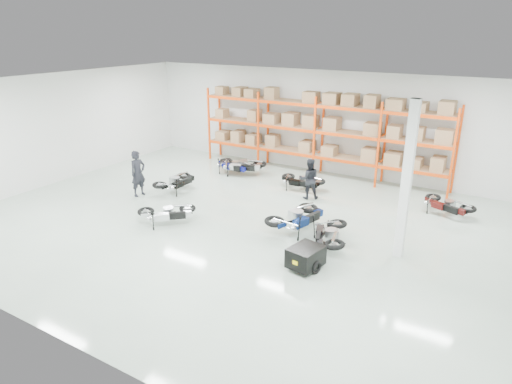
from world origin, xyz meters
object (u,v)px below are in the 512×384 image
Objects in this scene: moto_touring_right at (329,230)px; moto_back_c at (301,178)px; person_back at (309,179)px; person_left at (138,173)px; moto_black_far_left at (176,179)px; moto_back_d at (447,202)px; moto_blue_centre at (298,214)px; moto_back_a at (234,163)px; moto_back_b at (242,162)px; trailer at (306,257)px; moto_silver_left at (167,210)px.

moto_touring_right is 1.09× the size of moto_back_c.
person_left is at bearing -2.18° from person_back.
moto_black_far_left is 1.05× the size of moto_back_c.
moto_touring_right reaches higher than moto_back_d.
person_back reaches higher than moto_blue_centre.
person_left is (-5.15, -3.82, 0.40)m from moto_back_c.
moto_blue_centre is at bearing -118.69° from moto_back_a.
moto_back_a reaches higher than moto_back_d.
moto_back_b reaches higher than moto_touring_right.
trailer is 0.89× the size of person_left.
trailer is at bearing 136.15° from moto_blue_centre.
moto_back_c is (2.35, 5.37, -0.01)m from moto_silver_left.
person_left reaches higher than person_back.
person_left is (-1.97, -4.32, 0.33)m from moto_back_b.
person_left is at bearing 16.71° from moto_blue_centre.
moto_back_d is at bearing -160.41° from moto_black_far_left.
moto_silver_left is 0.93× the size of person_left.
moto_blue_centre is at bearing -109.05° from moto_silver_left.
person_back reaches higher than trailer.
moto_back_a is 0.36m from moto_back_b.
person_back is (5.80, 3.13, -0.11)m from person_left.
moto_silver_left is at bearing 26.74° from person_back.
person_left is 6.59m from person_back.
moto_touring_right is 1.12× the size of person_back.
moto_back_a is (-1.17, 5.76, 0.01)m from moto_silver_left.
person_left reaches higher than moto_touring_right.
trailer is (1.30, -2.15, -0.22)m from moto_blue_centre.
moto_blue_centre is at bearing -148.23° from moto_back_b.
moto_blue_centre is 3.97m from moto_back_c.
moto_silver_left reaches higher than moto_back_c.
moto_touring_right is (5.27, 1.20, 0.03)m from moto_silver_left.
person_left is 1.14× the size of person_back.
moto_black_far_left is 0.95× the size of person_left.
moto_silver_left is 1.05× the size of person_back.
moto_blue_centre is 1.41m from moto_touring_right.
moto_silver_left is at bearing 127.67° from moto_black_far_left.
moto_touring_right is at bearing 171.08° from moto_black_far_left.
moto_touring_right is 0.98× the size of person_left.
moto_back_c reaches higher than trailer.
moto_back_a is (0.69, 3.13, 0.00)m from moto_black_far_left.
person_left is (-0.94, -1.09, 0.38)m from moto_black_far_left.
moto_touring_right is at bearing 100.72° from trailer.
trailer is 6.46m from moto_back_c.
person_back is at bearing 124.09° from moto_back_d.
moto_back_b is (1.04, 3.23, 0.05)m from moto_black_far_left.
moto_back_a reaches higher than moto_black_far_left.
moto_black_far_left is at bearing 150.42° from moto_touring_right.
moto_touring_right is 1.03× the size of moto_back_a.
moto_back_c is (-1.62, 3.62, -0.10)m from moto_blue_centre.
moto_touring_right is at bearing -83.79° from person_left.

